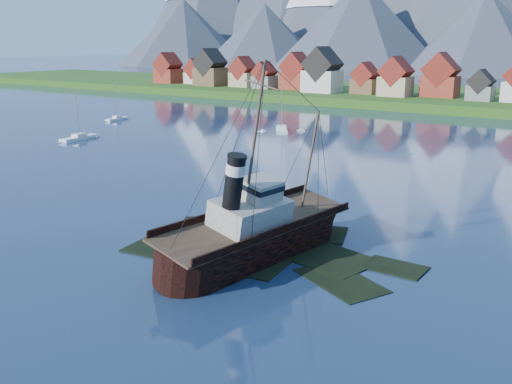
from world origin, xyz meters
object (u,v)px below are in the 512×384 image
Objects in this scene: sailboat_b at (117,119)px; sailboat_a at (79,138)px; sailboat_c at (282,131)px; tugboat_wreck at (260,229)px.

sailboat_a is at bearing -60.59° from sailboat_b.
sailboat_a is at bearing -165.67° from sailboat_c.
sailboat_a is 33.53m from sailboat_b.
sailboat_a is at bearing 161.82° from tugboat_wreck.
sailboat_a is 1.09× the size of sailboat_b.
sailboat_a reaches higher than sailboat_b.
sailboat_c is (-43.75, 72.93, -2.47)m from tugboat_wreck.
tugboat_wreck is at bearing -93.76° from sailboat_c.
sailboat_c is at bearing 45.04° from sailboat_a.
sailboat_b is (-94.26, 64.02, -2.51)m from tugboat_wreck.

